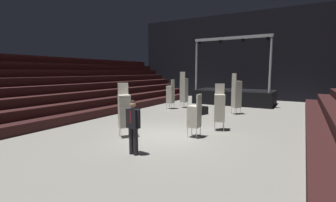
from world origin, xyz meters
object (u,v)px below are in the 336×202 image
chair_stack_front_right (220,107)px  chair_stack_front_left (170,94)px  chair_stack_mid_centre (124,110)px  chair_stack_mid_right (194,116)px  stage_riser (234,96)px  man_with_tie (133,124)px  chair_stack_mid_left (184,90)px  equipment_road_case (199,110)px  chair_stack_rear_left (236,94)px

chair_stack_front_right → chair_stack_front_left: bearing=-62.1°
chair_stack_front_right → chair_stack_mid_centre: chair_stack_mid_centre is taller
chair_stack_front_right → chair_stack_mid_right: chair_stack_front_right is taller
stage_riser → chair_stack_mid_centre: 12.16m
chair_stack_mid_right → chair_stack_mid_centre: chair_stack_mid_centre is taller
chair_stack_mid_centre → chair_stack_mid_right: bearing=158.6°
man_with_tie → chair_stack_mid_left: chair_stack_mid_left is taller
chair_stack_mid_centre → equipment_road_case: chair_stack_mid_centre is taller
stage_riser → chair_stack_mid_right: 10.81m
chair_stack_front_left → chair_stack_front_right: bearing=-130.0°
chair_stack_front_right → chair_stack_mid_centre: bearing=24.1°
chair_stack_mid_right → chair_stack_rear_left: bearing=-0.2°
stage_riser → chair_stack_mid_centre: stage_riser is taller
chair_stack_rear_left → chair_stack_mid_right: bearing=-49.1°
man_with_tie → stage_riser: bearing=-82.6°
man_with_tie → chair_stack_front_left: bearing=-61.9°
chair_stack_front_left → chair_stack_front_right: (4.84, -4.25, 0.00)m
chair_stack_mid_left → chair_stack_mid_right: bearing=-54.0°
chair_stack_mid_left → chair_stack_rear_left: chair_stack_mid_left is taller
chair_stack_front_right → chair_stack_mid_left: bearing=-71.4°
chair_stack_rear_left → chair_stack_mid_centre: bearing=-66.9°
equipment_road_case → chair_stack_mid_centre: bearing=-95.2°
stage_riser → man_with_tie: 13.52m
stage_riser → chair_stack_mid_right: (1.18, -10.74, 0.24)m
man_with_tie → chair_stack_rear_left: 8.76m
stage_riser → chair_stack_front_left: size_ratio=2.92×
chair_stack_mid_right → chair_stack_front_left: bearing=38.0°
man_with_tie → chair_stack_mid_left: 9.95m
equipment_road_case → chair_stack_mid_right: bearing=-69.8°
chair_stack_front_left → equipment_road_case: 2.77m
chair_stack_front_left → chair_stack_front_right: same height
man_with_tie → chair_stack_mid_left: (-2.92, 9.51, 0.31)m
chair_stack_mid_centre → equipment_road_case: (0.57, 6.30, -0.83)m
chair_stack_front_right → chair_stack_mid_right: bearing=50.9°
chair_stack_mid_left → chair_stack_mid_centre: 8.21m
chair_stack_front_right → chair_stack_mid_right: 1.63m
chair_stack_mid_right → chair_stack_rear_left: chair_stack_rear_left is taller
chair_stack_front_left → chair_stack_mid_right: size_ratio=1.20×
chair_stack_mid_right → equipment_road_case: size_ratio=1.90×
chair_stack_front_right → chair_stack_mid_left: (-4.27, 5.20, 0.25)m
stage_riser → chair_stack_front_left: (-3.15, -4.94, 0.41)m
stage_riser → chair_stack_rear_left: size_ratio=2.42×
stage_riser → chair_stack_mid_right: bearing=-83.7°
chair_stack_mid_left → chair_stack_mid_right: chair_stack_mid_left is taller
stage_riser → man_with_tie: stage_riser is taller
chair_stack_mid_right → equipment_road_case: 5.31m
chair_stack_mid_left → equipment_road_case: size_ratio=2.84×
stage_riser → chair_stack_mid_right: size_ratio=3.50×
man_with_tie → equipment_road_case: bearing=-76.9°
chair_stack_front_left → chair_stack_front_right: size_ratio=1.00×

